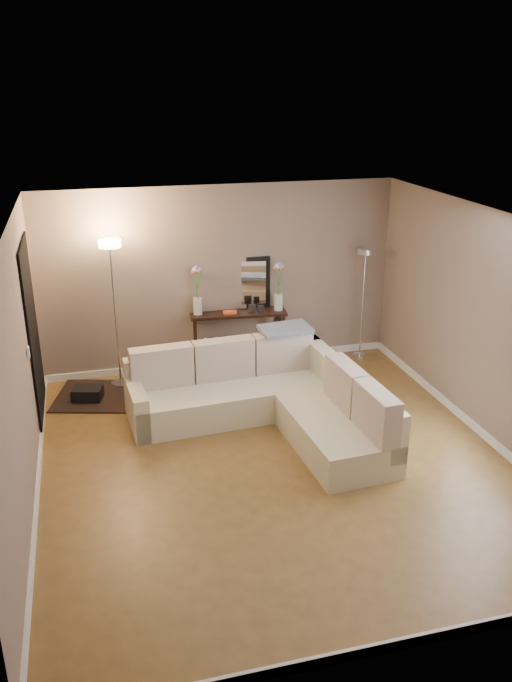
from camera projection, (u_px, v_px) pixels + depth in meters
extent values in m
cube|color=brown|center=(275.00, 460.00, 7.29)|extent=(5.00, 5.50, 0.01)
cube|color=white|center=(277.00, 224.00, 6.33)|extent=(5.00, 5.50, 0.01)
cube|color=gray|center=(220.00, 278.00, 9.30)|extent=(5.00, 0.02, 2.60)
cube|color=gray|center=(395.00, 505.00, 4.33)|extent=(5.00, 0.02, 2.60)
cube|color=gray|center=(19.00, 376.00, 6.22)|extent=(0.02, 5.50, 2.60)
cube|color=gray|center=(492.00, 329.00, 7.41)|extent=(0.02, 5.50, 2.60)
cube|color=white|center=(222.00, 361.00, 9.73)|extent=(5.00, 0.03, 0.10)
cube|color=white|center=(380.00, 648.00, 4.80)|extent=(5.00, 0.03, 0.10)
cube|color=white|center=(38.00, 489.00, 6.68)|extent=(0.03, 5.50, 0.10)
cube|color=white|center=(476.00, 428.00, 7.86)|extent=(0.03, 5.50, 0.10)
cube|color=black|center=(33.00, 334.00, 7.83)|extent=(0.02, 1.20, 2.20)
cube|color=white|center=(28.00, 352.00, 7.02)|extent=(0.02, 0.08, 0.12)
cube|color=beige|center=(233.00, 399.00, 8.25)|extent=(2.60, 1.05, 0.39)
cube|color=beige|center=(225.00, 368.00, 8.45)|extent=(2.55, 0.36, 0.55)
cube|color=beige|center=(137.00, 407.00, 7.87)|extent=(0.23, 0.89, 0.55)
cube|color=beige|center=(336.00, 434.00, 7.41)|extent=(0.98, 1.62, 0.39)
cube|color=beige|center=(348.00, 392.00, 7.80)|extent=(0.36, 2.45, 0.55)
cube|color=beige|center=(161.00, 367.00, 8.05)|extent=(0.78, 0.27, 0.51)
cube|color=beige|center=(224.00, 359.00, 8.28)|extent=(0.78, 0.27, 0.51)
cube|color=beige|center=(282.00, 351.00, 8.51)|extent=(0.78, 0.27, 0.51)
cube|color=beige|center=(346.00, 385.00, 7.58)|extent=(0.26, 0.72, 0.51)
cube|color=beige|center=(376.00, 413.00, 6.93)|extent=(0.26, 0.72, 0.51)
cube|color=slate|center=(285.00, 329.00, 8.43)|extent=(0.68, 0.45, 0.09)
cube|color=black|center=(238.00, 313.00, 9.39)|extent=(1.39, 0.50, 0.04)
cube|color=black|center=(196.00, 347.00, 9.32)|extent=(0.05, 0.05, 0.79)
cube|color=black|center=(194.00, 340.00, 9.59)|extent=(0.05, 0.05, 0.79)
cube|color=black|center=(283.00, 342.00, 9.50)|extent=(0.05, 0.05, 0.79)
cube|color=black|center=(279.00, 335.00, 9.77)|extent=(0.05, 0.05, 0.79)
cube|color=black|center=(239.00, 354.00, 9.62)|extent=(1.30, 0.46, 0.03)
cube|color=#BF3333|center=(200.00, 349.00, 9.50)|extent=(0.05, 0.17, 0.20)
cube|color=#3359A5|center=(203.00, 348.00, 9.50)|extent=(0.05, 0.17, 0.22)
cube|color=gold|center=(206.00, 347.00, 9.50)|extent=(0.06, 0.17, 0.24)
cube|color=#3F7F4C|center=(210.00, 348.00, 9.52)|extent=(0.07, 0.17, 0.20)
cube|color=#994C99|center=(213.00, 348.00, 9.52)|extent=(0.05, 0.17, 0.22)
cube|color=orange|center=(216.00, 347.00, 9.52)|extent=(0.05, 0.17, 0.24)
cube|color=#262626|center=(220.00, 348.00, 9.54)|extent=(0.06, 0.17, 0.20)
cube|color=#4C99B2|center=(224.00, 347.00, 9.54)|extent=(0.07, 0.17, 0.22)
cube|color=#B2A58C|center=(227.00, 346.00, 9.55)|extent=(0.05, 0.17, 0.24)
cube|color=brown|center=(230.00, 347.00, 9.56)|extent=(0.05, 0.17, 0.20)
cube|color=navy|center=(233.00, 346.00, 9.56)|extent=(0.06, 0.17, 0.22)
cube|color=gold|center=(237.00, 345.00, 9.57)|extent=(0.07, 0.17, 0.24)
cube|color=black|center=(237.00, 283.00, 9.41)|extent=(0.96, 0.14, 0.75)
cube|color=white|center=(237.00, 284.00, 9.39)|extent=(0.83, 0.09, 0.63)
cube|color=#E35928|center=(230.00, 313.00, 9.33)|extent=(0.20, 0.14, 0.04)
cube|color=black|center=(252.00, 309.00, 9.34)|extent=(0.11, 0.03, 0.14)
cube|color=black|center=(261.00, 309.00, 9.36)|extent=(0.09, 0.03, 0.11)
cylinder|color=silver|center=(198.00, 307.00, 9.26)|extent=(0.14, 0.14, 0.25)
cylinder|color=#38722D|center=(196.00, 286.00, 9.15)|extent=(0.10, 0.02, 0.43)
sphere|color=#E5598C|center=(193.00, 271.00, 9.06)|extent=(0.08, 0.08, 0.07)
cylinder|color=#38722D|center=(196.00, 286.00, 9.15)|extent=(0.06, 0.01, 0.46)
sphere|color=white|center=(195.00, 270.00, 9.06)|extent=(0.08, 0.08, 0.07)
cylinder|color=#38722D|center=(197.00, 285.00, 9.14)|extent=(0.01, 0.01, 0.48)
sphere|color=#598CE5|center=(196.00, 268.00, 9.06)|extent=(0.08, 0.08, 0.07)
cylinder|color=#38722D|center=(198.00, 286.00, 9.15)|extent=(0.06, 0.01, 0.44)
sphere|color=#E58C4C|center=(198.00, 271.00, 9.07)|extent=(0.08, 0.08, 0.07)
cylinder|color=#38722D|center=(198.00, 286.00, 9.15)|extent=(0.11, 0.02, 0.45)
sphere|color=#D866B2|center=(199.00, 269.00, 9.07)|extent=(0.08, 0.08, 0.07)
cylinder|color=silver|center=(278.00, 303.00, 9.42)|extent=(0.14, 0.14, 0.25)
cylinder|color=#38722D|center=(277.00, 283.00, 9.31)|extent=(0.10, 0.02, 0.43)
sphere|color=#E5598C|center=(276.00, 268.00, 9.23)|extent=(0.08, 0.08, 0.07)
cylinder|color=#38722D|center=(278.00, 282.00, 9.31)|extent=(0.06, 0.01, 0.46)
sphere|color=white|center=(277.00, 266.00, 9.23)|extent=(0.08, 0.08, 0.07)
cylinder|color=#38722D|center=(279.00, 281.00, 9.31)|extent=(0.01, 0.01, 0.48)
sphere|color=#598CE5|center=(279.00, 265.00, 9.22)|extent=(0.08, 0.08, 0.07)
cylinder|color=#38722D|center=(279.00, 283.00, 9.32)|extent=(0.06, 0.01, 0.44)
sphere|color=#E58C4C|center=(280.00, 268.00, 9.24)|extent=(0.08, 0.08, 0.07)
cylinder|color=#38722D|center=(280.00, 282.00, 9.32)|extent=(0.11, 0.02, 0.45)
sphere|color=#D866B2|center=(282.00, 266.00, 9.24)|extent=(0.08, 0.08, 0.07)
cylinder|color=silver|center=(121.00, 383.00, 9.10)|extent=(0.32, 0.32, 0.03)
cylinder|color=silver|center=(116.00, 317.00, 8.76)|extent=(0.03, 0.03, 1.91)
cylinder|color=#FFBF72|center=(110.00, 244.00, 8.39)|extent=(0.35, 0.35, 0.09)
cylinder|color=silver|center=(359.00, 356.00, 10.02)|extent=(0.25, 0.25, 0.03)
cylinder|color=silver|center=(362.00, 306.00, 9.73)|extent=(0.03, 0.03, 1.58)
cylinder|color=silver|center=(366.00, 251.00, 9.44)|extent=(0.27, 0.27, 0.07)
cube|color=black|center=(107.00, 396.00, 8.75)|extent=(1.52, 1.29, 0.02)
cube|color=black|center=(88.00, 396.00, 8.63)|extent=(0.43, 0.35, 0.24)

